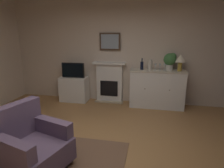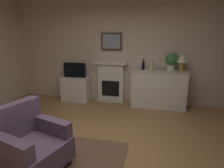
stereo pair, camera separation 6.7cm
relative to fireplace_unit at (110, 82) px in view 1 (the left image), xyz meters
name	(u,v)px [view 1 (the left image)]	position (x,y,z in m)	size (l,w,h in m)	color
ground_plane	(99,161)	(0.39, -2.56, -0.60)	(6.34, 5.43, 0.10)	#9E7042
wall_rear	(125,49)	(0.39, 0.13, 0.88)	(6.34, 0.06, 2.86)	beige
area_rug	(37,168)	(-0.41, -2.97, -0.54)	(2.39, 1.79, 0.02)	brown
fireplace_unit	(110,82)	(0.00, 0.00, 0.00)	(0.87, 0.30, 1.10)	white
framed_picture	(110,42)	(0.00, 0.05, 1.09)	(0.55, 0.04, 0.45)	#473323
sideboard_cabinet	(157,89)	(1.27, -0.18, -0.07)	(1.37, 0.49, 0.96)	white
table_lamp	(180,60)	(1.78, -0.18, 0.69)	(0.26, 0.26, 0.40)	#B79338
wine_bottle	(142,65)	(0.87, -0.18, 0.52)	(0.08, 0.08, 0.29)	black
wine_glass_left	(156,65)	(1.20, -0.19, 0.53)	(0.07, 0.07, 0.16)	silver
wine_glass_center	(160,65)	(1.31, -0.18, 0.53)	(0.07, 0.07, 0.16)	silver
wine_glass_right	(165,65)	(1.42, -0.16, 0.53)	(0.07, 0.07, 0.16)	silver
vase_decorative	(150,65)	(1.07, -0.23, 0.55)	(0.11, 0.11, 0.28)	beige
tv_cabinet	(74,89)	(-0.97, -0.16, -0.21)	(0.75, 0.42, 0.68)	white
tv_set	(73,70)	(-0.98, -0.19, 0.33)	(0.62, 0.07, 0.40)	black
potted_plant_small	(170,60)	(1.55, -0.13, 0.67)	(0.30, 0.30, 0.43)	beige
armchair	(31,145)	(-0.46, -2.97, -0.17)	(0.99, 0.96, 0.92)	#604C66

